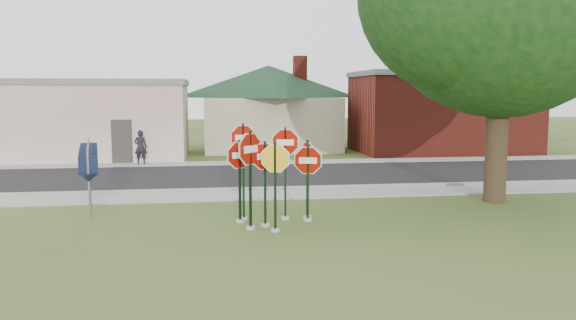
{
  "coord_description": "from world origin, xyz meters",
  "views": [
    {
      "loc": [
        -1.61,
        -13.43,
        3.58
      ],
      "look_at": [
        0.5,
        2.0,
        1.67
      ],
      "focal_mm": 35.0,
      "sensor_mm": 36.0,
      "label": 1
    }
  ],
  "objects": [
    {
      "name": "stop_sign_back_right",
      "position": [
        0.41,
        1.92,
        1.68
      ],
      "size": [
        1.03,
        0.24,
        2.7
      ],
      "color": "#A5A19B",
      "rests_on": "ground"
    },
    {
      "name": "route_sign_row",
      "position": [
        -5.4,
        4.5,
        1.22
      ],
      "size": [
        1.43,
        4.63,
        2.0
      ],
      "color": "#59595E",
      "rests_on": "ground"
    },
    {
      "name": "sidewalk_far",
      "position": [
        0.0,
        14.3,
        0.03
      ],
      "size": [
        60.0,
        1.6,
        0.06
      ],
      "primitive_type": "cube",
      "color": "gray",
      "rests_on": "ground"
    },
    {
      "name": "building_house",
      "position": [
        2.0,
        22.0,
        3.65
      ],
      "size": [
        11.6,
        11.6,
        6.2
      ],
      "color": "#B4A78F",
      "rests_on": "ground"
    },
    {
      "name": "sidewalk_near",
      "position": [
        0.0,
        5.5,
        0.03
      ],
      "size": [
        60.0,
        1.6,
        0.06
      ],
      "primitive_type": "cube",
      "color": "gray",
      "rests_on": "ground"
    },
    {
      "name": "building_stucco",
      "position": [
        -9.0,
        18.0,
        2.15
      ],
      "size": [
        12.2,
        6.2,
        4.2
      ],
      "color": "silver",
      "rests_on": "ground"
    },
    {
      "name": "stop_sign_yellow",
      "position": [
        -0.02,
        0.55,
        1.45
      ],
      "size": [
        0.98,
        0.31,
        2.4
      ],
      "color": "#A5A19B",
      "rests_on": "ground"
    },
    {
      "name": "bg_tree_right",
      "position": [
        22.0,
        26.0,
        5.58
      ],
      "size": [
        5.6,
        5.6,
        8.4
      ],
      "color": "#302215",
      "rests_on": "ground"
    },
    {
      "name": "pedestrian",
      "position": [
        -5.04,
        14.37,
        0.89
      ],
      "size": [
        0.64,
        0.45,
        1.66
      ],
      "primitive_type": "imported",
      "rotation": [
        0.0,
        0.0,
        3.04
      ],
      "color": "black",
      "rests_on": "sidewalk_far"
    },
    {
      "name": "road",
      "position": [
        0.0,
        10.0,
        0.02
      ],
      "size": [
        60.0,
        7.0,
        0.04
      ],
      "primitive_type": "cube",
      "color": "black",
      "rests_on": "ground"
    },
    {
      "name": "stop_sign_far_right",
      "position": [
        1.04,
        1.94,
        1.43
      ],
      "size": [
        0.29,
        1.09,
        2.34
      ],
      "color": "#A5A19B",
      "rests_on": "ground"
    },
    {
      "name": "stop_sign_right",
      "position": [
        1.0,
        1.62,
        1.35
      ],
      "size": [
        1.04,
        0.31,
        2.23
      ],
      "color": "#A5A19B",
      "rests_on": "ground"
    },
    {
      "name": "stop_sign_far_left",
      "position": [
        -0.87,
        1.71,
        1.45
      ],
      "size": [
        0.94,
        0.47,
        2.38
      ],
      "color": "#A5A19B",
      "rests_on": "ground"
    },
    {
      "name": "ground",
      "position": [
        0.0,
        0.0,
        0.0
      ],
      "size": [
        120.0,
        120.0,
        0.0
      ],
      "primitive_type": "plane",
      "color": "#354E1D",
      "rests_on": "ground"
    },
    {
      "name": "stop_sign_center",
      "position": [
        -0.23,
        1.14,
        1.44
      ],
      "size": [
        0.99,
        0.24,
        2.38
      ],
      "color": "#A5A19B",
      "rests_on": "ground"
    },
    {
      "name": "curb",
      "position": [
        0.0,
        6.5,
        0.07
      ],
      "size": [
        60.0,
        0.2,
        0.14
      ],
      "primitive_type": "cube",
      "color": "gray",
      "rests_on": "ground"
    },
    {
      "name": "building_brick",
      "position": [
        12.0,
        18.5,
        2.4
      ],
      "size": [
        10.2,
        6.2,
        4.75
      ],
      "color": "maroon",
      "rests_on": "ground"
    },
    {
      "name": "stop_sign_left",
      "position": [
        -0.63,
        0.9,
        1.7
      ],
      "size": [
        0.83,
        0.86,
        2.69
      ],
      "color": "#A5A19B",
      "rests_on": "ground"
    },
    {
      "name": "stop_sign_back_left",
      "position": [
        -0.75,
        1.95,
        1.73
      ],
      "size": [
        0.97,
        0.24,
        2.8
      ],
      "color": "#A5A19B",
      "rests_on": "ground"
    }
  ]
}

